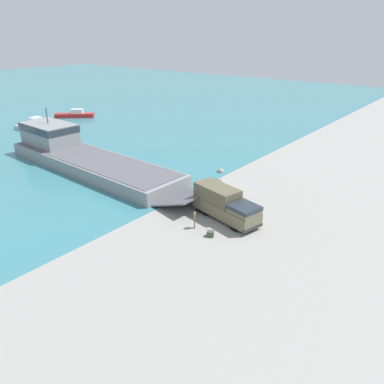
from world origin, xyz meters
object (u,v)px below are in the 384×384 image
landing_craft (78,153)px  moored_boat_c (75,115)px  moored_boat_a (34,123)px  cargo_crate (210,234)px  soldier_on_ramp (195,219)px  military_truck (225,204)px

landing_craft → moored_boat_c: bearing=57.6°
moored_boat_a → cargo_crate: size_ratio=12.28×
soldier_on_ramp → moored_boat_a: moored_boat_a is taller
landing_craft → moored_boat_c: landing_craft is taller
moored_boat_c → cargo_crate: (-25.15, -57.28, -0.36)m
landing_craft → moored_boat_a: size_ratio=4.43×
military_truck → moored_boat_a: 56.43m
landing_craft → cargo_crate: (-5.08, -27.93, -1.54)m
military_truck → moored_boat_c: 60.03m
soldier_on_ramp → landing_craft: bearing=-50.4°
military_truck → soldier_on_ramp: military_truck is taller
landing_craft → military_truck: landing_craft is taller
landing_craft → soldier_on_ramp: size_ratio=20.17×
landing_craft → moored_boat_a: 30.11m
moored_boat_a → moored_boat_c: (10.81, 0.72, 0.03)m
soldier_on_ramp → moored_boat_a: (13.94, 54.30, -0.44)m
moored_boat_a → soldier_on_ramp: bearing=153.0°
military_truck → moored_boat_c: military_truck is taller
moored_boat_a → cargo_crate: moored_boat_a is taller
landing_craft → military_truck: size_ratio=4.33×
landing_craft → cargo_crate: landing_craft is taller
moored_boat_a → cargo_crate: (-14.33, -56.56, -0.33)m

